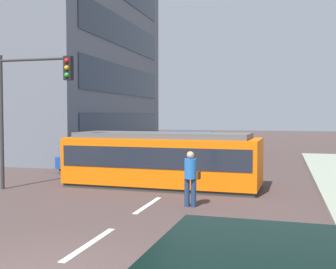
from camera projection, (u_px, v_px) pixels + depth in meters
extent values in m
plane|color=#483835|center=(179.00, 184.00, 16.68)|extent=(120.00, 120.00, 0.00)
cube|color=silver|center=(90.00, 244.00, 8.98)|extent=(0.16, 2.40, 0.01)
cube|color=silver|center=(148.00, 205.00, 12.83)|extent=(0.16, 2.40, 0.01)
cube|color=silver|center=(204.00, 168.00, 21.81)|extent=(0.16, 2.40, 0.01)
cube|color=silver|center=(220.00, 157.00, 27.59)|extent=(0.16, 2.40, 0.01)
cube|color=slate|center=(33.00, 65.00, 30.68)|extent=(14.34, 16.08, 12.80)
cube|color=#2D3847|center=(126.00, 127.00, 28.98)|extent=(0.06, 13.66, 1.92)
cube|color=#2D3847|center=(125.00, 81.00, 28.83)|extent=(0.06, 13.66, 1.92)
cube|color=#2D3847|center=(125.00, 34.00, 28.69)|extent=(0.06, 13.66, 1.92)
cube|color=orange|center=(163.00, 160.00, 16.12)|extent=(7.46, 2.75, 1.73)
cube|color=#2D2D2D|center=(163.00, 185.00, 16.16)|extent=(7.31, 2.62, 0.15)
cube|color=#515558|center=(162.00, 135.00, 16.07)|extent=(6.71, 2.35, 0.20)
cube|color=#1E232D|center=(162.00, 155.00, 16.11)|extent=(7.17, 2.78, 0.76)
cube|color=#25478F|center=(184.00, 146.00, 23.07)|extent=(2.58, 5.28, 1.47)
cube|color=black|center=(173.00, 146.00, 20.57)|extent=(2.25, 0.15, 0.88)
cube|color=black|center=(184.00, 142.00, 23.06)|extent=(2.61, 4.49, 0.59)
cylinder|color=black|center=(177.00, 160.00, 21.48)|extent=(2.56, 0.94, 0.90)
cylinder|color=black|center=(190.00, 154.00, 24.72)|extent=(2.56, 0.94, 0.90)
cylinder|color=navy|center=(187.00, 193.00, 12.62)|extent=(0.16, 0.16, 0.85)
cylinder|color=navy|center=(194.00, 193.00, 12.57)|extent=(0.16, 0.16, 0.85)
cylinder|color=blue|center=(190.00, 169.00, 12.56)|extent=(0.36, 0.36, 0.60)
sphere|color=tan|center=(190.00, 155.00, 12.54)|extent=(0.22, 0.22, 0.22)
cube|color=#523313|center=(198.00, 175.00, 12.56)|extent=(0.14, 0.22, 0.24)
cube|color=#1A4397|center=(92.00, 159.00, 21.28)|extent=(1.96, 4.05, 0.55)
cube|color=black|center=(91.00, 150.00, 21.12)|extent=(1.78, 2.24, 0.40)
cylinder|color=black|center=(85.00, 160.00, 22.69)|extent=(0.23, 0.64, 0.64)
cylinder|color=black|center=(118.00, 161.00, 22.22)|extent=(0.23, 0.64, 0.64)
cylinder|color=black|center=(64.00, 165.00, 20.36)|extent=(0.23, 0.64, 0.64)
cylinder|color=black|center=(100.00, 166.00, 19.89)|extent=(0.23, 0.64, 0.64)
cylinder|color=#333333|center=(2.00, 123.00, 15.54)|extent=(0.14, 0.14, 4.95)
cylinder|color=#333333|center=(34.00, 59.00, 15.07)|extent=(2.77, 0.10, 0.10)
cube|color=black|center=(68.00, 68.00, 14.72)|extent=(0.28, 0.24, 0.84)
sphere|color=red|center=(67.00, 61.00, 14.59)|extent=(0.16, 0.16, 0.16)
sphere|color=gold|center=(67.00, 68.00, 14.60)|extent=(0.16, 0.16, 0.16)
sphere|color=green|center=(67.00, 75.00, 14.61)|extent=(0.16, 0.16, 0.16)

